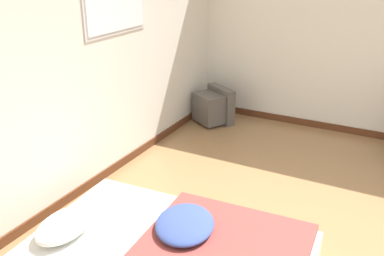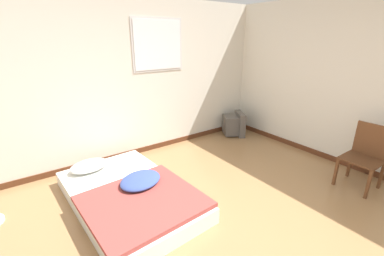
{
  "view_description": "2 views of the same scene",
  "coord_description": "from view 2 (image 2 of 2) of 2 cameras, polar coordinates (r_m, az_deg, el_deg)",
  "views": [
    {
      "loc": [
        -2.62,
        0.02,
        2.17
      ],
      "look_at": [
        0.85,
        1.87,
        0.55
      ],
      "focal_mm": 40.0,
      "sensor_mm": 36.0,
      "label": 1
    },
    {
      "loc": [
        -1.39,
        -1.34,
        1.99
      ],
      "look_at": [
        0.85,
        1.79,
        0.61
      ],
      "focal_mm": 24.0,
      "sensor_mm": 36.0,
      "label": 2
    }
  ],
  "objects": [
    {
      "name": "wall_back",
      "position": [
        4.33,
        -16.48,
        9.6
      ],
      "size": [
        8.05,
        0.08,
        2.6
      ],
      "color": "silver",
      "rests_on": "ground_plane"
    },
    {
      "name": "wall_right",
      "position": [
        4.51,
        36.68,
        6.81
      ],
      "size": [
        0.08,
        7.74,
        2.6
      ],
      "color": "silver",
      "rests_on": "ground_plane"
    },
    {
      "name": "mattress_bed",
      "position": [
        3.42,
        -13.82,
        -14.04
      ],
      "size": [
        1.35,
        2.08,
        0.34
      ],
      "color": "silver",
      "rests_on": "ground_plane"
    },
    {
      "name": "crt_tv",
      "position": [
        5.53,
        9.37,
        0.83
      ],
      "size": [
        0.58,
        0.6,
        0.48
      ],
      "color": "#56514C",
      "rests_on": "ground_plane"
    },
    {
      "name": "wooden_chair",
      "position": [
        4.25,
        34.3,
        -4.37
      ],
      "size": [
        0.46,
        0.46,
        0.88
      ],
      "color": "brown",
      "rests_on": "ground_plane"
    }
  ]
}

